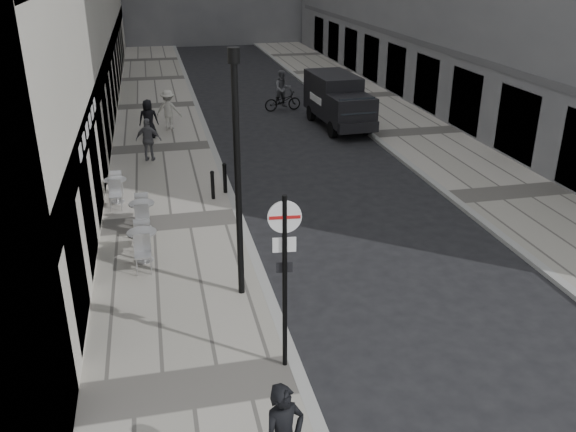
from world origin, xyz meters
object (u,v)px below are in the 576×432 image
object	(u,v)px
lamppost	(237,166)
panel_van	(337,99)
sign_post	(285,261)
cyclist	(283,95)

from	to	relation	value
lamppost	panel_van	distance (m)	15.71
sign_post	cyclist	bearing A→B (deg)	83.80
lamppost	panel_van	xyz separation A→B (m)	(6.59, 14.13, -1.91)
sign_post	panel_van	xyz separation A→B (m)	(6.19, 17.00, -1.05)
sign_post	panel_van	world-z (taller)	sign_post
lamppost	panel_van	size ratio (longest dim) A/B	1.11
panel_van	cyclist	bearing A→B (deg)	113.37
panel_van	cyclist	distance (m)	4.04
lamppost	cyclist	size ratio (longest dim) A/B	2.73
lamppost	panel_van	bearing A→B (deg)	64.99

